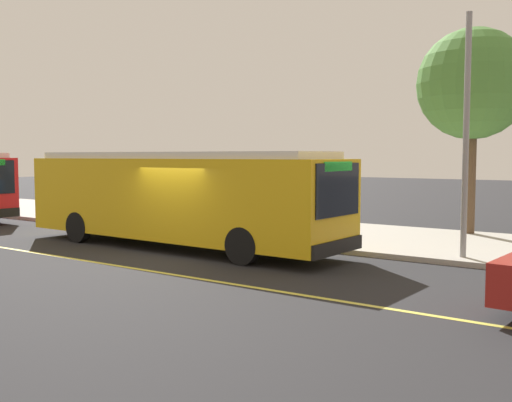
# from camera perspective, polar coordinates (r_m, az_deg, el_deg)

# --- Properties ---
(ground_plane) EXTENTS (120.00, 120.00, 0.00)m
(ground_plane) POSITION_cam_1_polar(r_m,az_deg,el_deg) (17.31, -7.37, -5.12)
(ground_plane) COLOR #232326
(sidewalk_curb) EXTENTS (44.00, 6.40, 0.15)m
(sidewalk_curb) POSITION_cam_1_polar(r_m,az_deg,el_deg) (22.02, 3.34, -2.86)
(sidewalk_curb) COLOR #A8A399
(sidewalk_curb) RESTS_ON ground_plane
(lane_stripe_center) EXTENTS (36.00, 0.14, 0.01)m
(lane_stripe_center) POSITION_cam_1_polar(r_m,az_deg,el_deg) (15.80, -12.84, -6.09)
(lane_stripe_center) COLOR #E0D64C
(lane_stripe_center) RESTS_ON ground_plane
(transit_bus_main) EXTENTS (11.33, 2.81, 2.95)m
(transit_bus_main) POSITION_cam_1_polar(r_m,az_deg,el_deg) (18.52, -7.51, 0.54)
(transit_bus_main) COLOR gold
(transit_bus_main) RESTS_ON ground_plane
(bus_shelter) EXTENTS (2.90, 1.60, 2.48)m
(bus_shelter) POSITION_cam_1_polar(r_m,az_deg,el_deg) (23.97, -4.43, 2.14)
(bus_shelter) COLOR #333338
(bus_shelter) RESTS_ON sidewalk_curb
(waiting_bench) EXTENTS (1.60, 0.48, 0.95)m
(waiting_bench) POSITION_cam_1_polar(r_m,az_deg,el_deg) (23.90, -3.68, -0.95)
(waiting_bench) COLOR brown
(waiting_bench) RESTS_ON sidewalk_curb
(route_sign_post) EXTENTS (0.44, 0.08, 2.80)m
(route_sign_post) POSITION_cam_1_polar(r_m,az_deg,el_deg) (20.72, -3.67, 1.91)
(route_sign_post) COLOR #333338
(route_sign_post) RESTS_ON sidewalk_curb
(pedestrian_commuter) EXTENTS (0.24, 0.40, 1.69)m
(pedestrian_commuter) POSITION_cam_1_polar(r_m,az_deg,el_deg) (22.80, -8.69, -0.03)
(pedestrian_commuter) COLOR #282D47
(pedestrian_commuter) RESTS_ON sidewalk_curb
(street_tree_near_shelter) EXTENTS (3.78, 3.78, 7.02)m
(street_tree_near_shelter) POSITION_cam_1_polar(r_m,az_deg,el_deg) (21.99, 20.02, 10.40)
(street_tree_near_shelter) COLOR brown
(street_tree_near_shelter) RESTS_ON sidewalk_curb
(utility_pole) EXTENTS (0.16, 0.16, 6.40)m
(utility_pole) POSITION_cam_1_polar(r_m,az_deg,el_deg) (16.65, 19.43, 5.87)
(utility_pole) COLOR gray
(utility_pole) RESTS_ON sidewalk_curb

